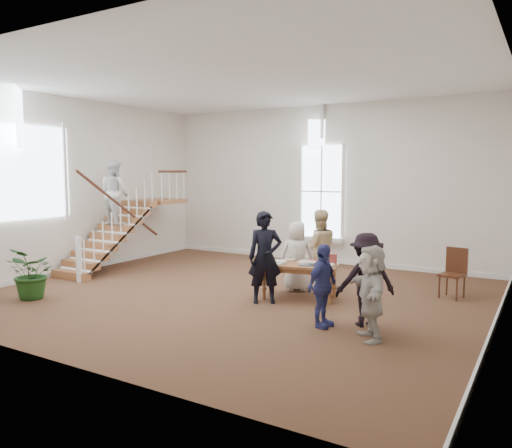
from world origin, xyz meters
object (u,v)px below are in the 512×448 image
Objects in this scene: person_yellow at (319,249)px; woman_cluster_c at (371,293)px; floor_plant at (33,273)px; library_table at (301,267)px; side_chair at (454,270)px; elderly_woman at (297,256)px; woman_cluster_a at (322,286)px; woman_cluster_b at (366,280)px; police_officer at (265,257)px.

person_yellow is 3.53m from woman_cluster_c.
woman_cluster_c is 1.38× the size of floor_plant.
floor_plant reaches higher than library_table.
elderly_woman is at bearing -146.10° from side_chair.
woman_cluster_a is 0.92m from woman_cluster_c.
woman_cluster_a is (1.14, -1.53, 0.06)m from library_table.
woman_cluster_c is (0.30, -0.65, -0.05)m from woman_cluster_b.
woman_cluster_b is 1.53× the size of side_chair.
elderly_woman is 0.59m from person_yellow.
floor_plant is (-4.64, -3.95, -0.34)m from person_yellow.
woman_cluster_a reaches higher than library_table.
floor_plant is at bearing -112.86° from woman_cluster_c.
police_officer reaches higher than elderly_woman.
police_officer is 1.80m from person_yellow.
woman_cluster_c reaches higher than side_chair.
woman_cluster_c reaches higher than floor_plant.
elderly_woman reaches higher than library_table.
library_table is 1.13m from person_yellow.
police_officer is 1.85m from woman_cluster_a.
woman_cluster_b is (1.74, -1.08, 0.14)m from library_table.
person_yellow reaches higher than woman_cluster_c.
side_chair is at bearing 18.78° from library_table.
library_table is 1.62× the size of side_chair.
woman_cluster_b reaches higher than library_table.
library_table is 0.95× the size of person_yellow.
elderly_woman is 3.35m from woman_cluster_c.
woman_cluster_a is (1.51, -2.13, -0.06)m from elderly_woman.
woman_cluster_b is at bearing 15.35° from floor_plant.
elderly_woman reaches higher than side_chair.
person_yellow is 6.10m from floor_plant.
woman_cluster_a is at bearing -62.86° from police_officer.
side_chair is (7.42, 4.57, 0.04)m from floor_plant.
library_table is at bearing -133.65° from side_chair.
woman_cluster_b is at bearing -45.54° from library_table.
elderly_woman is at bearing 42.30° from woman_cluster_a.
woman_cluster_a is (1.61, -0.88, -0.21)m from police_officer.
woman_cluster_a reaches higher than floor_plant.
side_chair is (1.57, 3.25, -0.12)m from woman_cluster_a.
woman_cluster_a is at bearing 96.47° from elderly_woman.
person_yellow is at bearing 31.67° from woman_cluster_a.
woman_cluster_b reaches higher than elderly_woman.
woman_cluster_c is at bearing 90.59° from person_yellow.
police_officer is 2.74m from woman_cluster_c.
woman_cluster_b is at bearing 112.59° from elderly_woman.
person_yellow is at bearing 40.43° from floor_plant.
side_chair is (0.67, 3.45, -0.16)m from woman_cluster_c.
woman_cluster_b is (0.60, 0.45, 0.09)m from woman_cluster_a.
woman_cluster_b reaches higher than woman_cluster_c.
elderly_woman is at bearing 22.87° from person_yellow.
library_table is at bearing 93.38° from elderly_woman.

